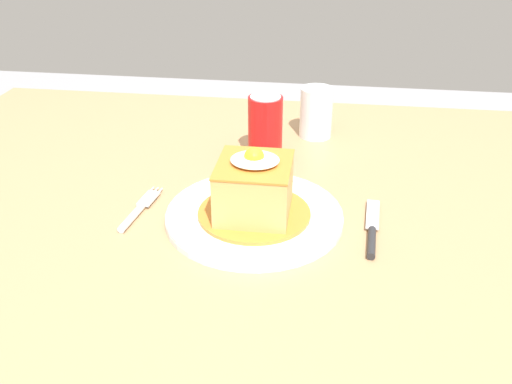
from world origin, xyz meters
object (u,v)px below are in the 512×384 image
(main_plate, at_px, (254,215))
(knife, at_px, (372,234))
(drinking_glass, at_px, (316,116))
(soda_can, at_px, (265,127))
(fork, at_px, (137,211))

(main_plate, height_order, knife, main_plate)
(main_plate, xyz_separation_m, drinking_glass, (0.08, 0.36, 0.04))
(knife, distance_m, drinking_glass, 0.40)
(drinking_glass, bearing_deg, knife, -74.76)
(main_plate, height_order, soda_can, soda_can)
(knife, bearing_deg, soda_can, 126.71)
(main_plate, height_order, fork, main_plate)
(fork, height_order, drinking_glass, drinking_glass)
(soda_can, distance_m, drinking_glass, 0.15)
(main_plate, xyz_separation_m, knife, (0.18, -0.03, -0.00))
(fork, relative_size, knife, 0.86)
(main_plate, bearing_deg, knife, -7.80)
(main_plate, distance_m, knife, 0.19)
(main_plate, bearing_deg, drinking_glass, 77.46)
(knife, xyz_separation_m, soda_can, (-0.20, 0.26, 0.06))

